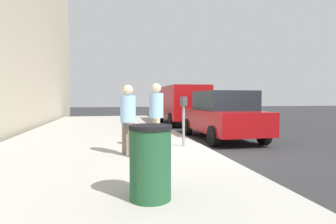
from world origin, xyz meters
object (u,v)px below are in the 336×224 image
Objects in this scene: pedestrian_bystander at (128,115)px; parked_van_far at (182,103)px; trash_bin at (150,162)px; pedestrian_at_meter at (156,110)px; parking_meter at (184,111)px; parked_sedan_near at (222,115)px.

parked_van_far is at bearing 46.89° from pedestrian_bystander.
trash_bin is (-12.07, 3.45, -0.60)m from parked_van_far.
trash_bin is at bearing -99.03° from pedestrian_at_meter.
parking_meter is 2.81m from parked_sedan_near.
parked_van_far reaches higher than pedestrian_bystander.
pedestrian_at_meter is 0.34× the size of parked_van_far.
pedestrian_bystander is 9.75m from parked_van_far.
parking_meter is at bearing -20.51° from trash_bin.
parking_meter is 0.84× the size of pedestrian_bystander.
pedestrian_bystander reaches higher than parked_sedan_near.
pedestrian_at_meter is 1.75× the size of trash_bin.
trash_bin is (-3.77, 0.67, -0.54)m from pedestrian_at_meter.
parking_meter is 0.84m from pedestrian_at_meter.
parked_van_far is (9.07, -3.58, 0.13)m from pedestrian_bystander.
parking_meter is at bearing 9.46° from pedestrian_bystander.
pedestrian_bystander reaches higher than parking_meter.
parked_sedan_near reaches higher than parking_meter.
parked_sedan_near is (2.19, -2.78, -0.30)m from pedestrian_at_meter.
parked_sedan_near is (2.96, -3.58, -0.23)m from pedestrian_bystander.
parked_van_far reaches higher than trash_bin.
parking_meter is 0.80× the size of pedestrian_at_meter.
parked_van_far reaches higher than pedestrian_at_meter.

